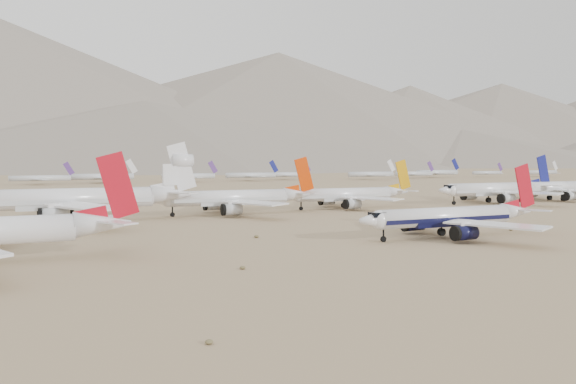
% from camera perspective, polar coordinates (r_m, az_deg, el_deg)
% --- Properties ---
extents(ground, '(7000.00, 7000.00, 0.00)m').
position_cam_1_polar(ground, '(114.77, 13.85, -4.57)').
color(ground, olive).
rests_on(ground, ground).
extents(main_airliner, '(41.86, 40.89, 14.77)m').
position_cam_1_polar(main_airliner, '(117.27, 16.38, -2.45)').
color(main_airliner, white).
rests_on(main_airliner, ground).
extents(row2_navy_widebody, '(49.75, 48.65, 17.70)m').
position_cam_1_polar(row2_navy_widebody, '(216.19, 20.42, 0.24)').
color(row2_navy_widebody, white).
rests_on(row2_navy_widebody, ground).
extents(row2_gold_tail, '(44.35, 43.38, 15.79)m').
position_cam_1_polar(row2_gold_tail, '(181.25, 6.30, -0.27)').
color(row2_gold_tail, white).
rests_on(row2_gold_tail, ground).
extents(row2_orange_tail, '(46.53, 45.52, 16.60)m').
position_cam_1_polar(row2_orange_tail, '(161.00, -5.32, -0.62)').
color(row2_orange_tail, white).
rests_on(row2_orange_tail, ground).
extents(row2_white_trijet, '(57.77, 56.45, 20.47)m').
position_cam_1_polar(row2_white_trijet, '(149.67, -20.54, -0.61)').
color(row2_white_trijet, white).
rests_on(row2_white_trijet, ground).
extents(row2_blue_far, '(49.80, 48.68, 17.69)m').
position_cam_1_polar(row2_blue_far, '(239.64, 25.73, 0.39)').
color(row2_blue_far, white).
rests_on(row2_blue_far, ground).
extents(distant_storage_row, '(673.16, 66.90, 15.31)m').
position_cam_1_polar(distant_storage_row, '(415.06, -6.96, 1.67)').
color(distant_storage_row, silver).
rests_on(distant_storage_row, ground).
extents(mountain_range, '(7354.00, 3024.00, 470.00)m').
position_cam_1_polar(mountain_range, '(1751.30, -20.24, 8.74)').
color(mountain_range, slate).
rests_on(mountain_range, ground).
extents(foothills, '(4637.50, 1395.00, 155.00)m').
position_cam_1_polar(foothills, '(1331.62, 1.95, 5.43)').
color(foothills, slate).
rests_on(foothills, ground).
extents(desert_scrub, '(261.14, 121.67, 0.63)m').
position_cam_1_polar(desert_scrub, '(95.69, 25.98, -6.17)').
color(desert_scrub, brown).
rests_on(desert_scrub, ground).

